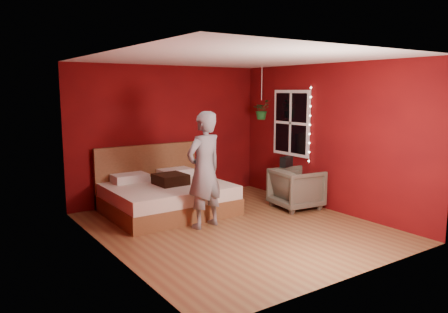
% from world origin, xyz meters
% --- Properties ---
extents(floor, '(4.50, 4.50, 0.00)m').
position_xyz_m(floor, '(0.00, 0.00, 0.00)').
color(floor, brown).
rests_on(floor, ground).
extents(room_walls, '(4.04, 4.54, 2.62)m').
position_xyz_m(room_walls, '(0.00, 0.00, 1.68)').
color(room_walls, '#690B0C').
rests_on(room_walls, ground).
extents(window, '(0.05, 0.97, 1.27)m').
position_xyz_m(window, '(1.97, 0.90, 1.50)').
color(window, white).
rests_on(window, room_walls).
extents(fairy_lights, '(0.04, 0.04, 1.45)m').
position_xyz_m(fairy_lights, '(1.94, 0.37, 1.50)').
color(fairy_lights, silver).
rests_on(fairy_lights, room_walls).
extents(bed, '(2.03, 1.73, 1.12)m').
position_xyz_m(bed, '(-0.50, 1.43, 0.29)').
color(bed, brown).
rests_on(bed, ground).
extents(person, '(0.74, 0.56, 1.82)m').
position_xyz_m(person, '(-0.39, 0.31, 0.91)').
color(person, slate).
rests_on(person, ground).
extents(armchair, '(0.89, 0.87, 0.73)m').
position_xyz_m(armchair, '(1.57, 0.30, 0.37)').
color(armchair, '#5C5948').
rests_on(armchair, ground).
extents(handbag, '(0.28, 0.20, 0.18)m').
position_xyz_m(handbag, '(1.56, 0.57, 0.82)').
color(handbag, black).
rests_on(handbag, armchair).
extents(throw_pillow, '(0.52, 0.52, 0.18)m').
position_xyz_m(throw_pillow, '(-0.45, 1.32, 0.60)').
color(throw_pillow, black).
rests_on(throw_pillow, bed).
extents(hanging_plant, '(0.40, 0.37, 1.04)m').
position_xyz_m(hanging_plant, '(1.59, 1.35, 1.75)').
color(hanging_plant, silver).
rests_on(hanging_plant, room_walls).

